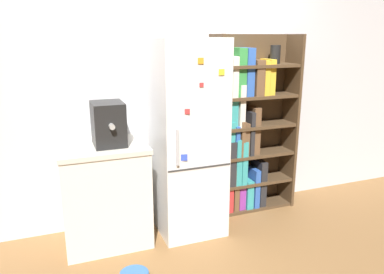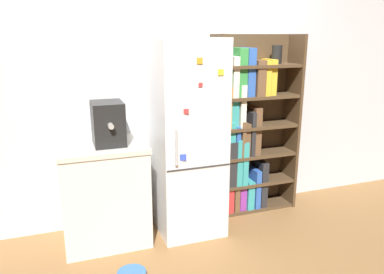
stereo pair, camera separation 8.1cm
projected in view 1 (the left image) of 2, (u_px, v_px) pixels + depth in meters
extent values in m
plane|color=olive|center=(192.00, 233.00, 3.50)|extent=(16.00, 16.00, 0.00)
cube|color=silver|center=(175.00, 88.00, 3.59)|extent=(8.00, 0.05, 2.60)
cube|color=silver|center=(187.00, 138.00, 3.39)|extent=(0.58, 0.63, 1.77)
cube|color=#333333|center=(200.00, 168.00, 3.15)|extent=(0.57, 0.01, 0.01)
cube|color=#B2B2B7|center=(178.00, 148.00, 3.02)|extent=(0.02, 0.02, 0.30)
cube|color=red|center=(202.00, 85.00, 2.97)|extent=(0.03, 0.01, 0.03)
cube|color=orange|center=(201.00, 61.00, 2.92)|extent=(0.05, 0.01, 0.05)
cube|color=blue|center=(184.00, 158.00, 3.07)|extent=(0.05, 0.02, 0.05)
cube|color=yellow|center=(222.00, 72.00, 3.01)|extent=(0.05, 0.01, 0.05)
cube|color=red|center=(187.00, 112.00, 2.98)|extent=(0.04, 0.02, 0.04)
cube|color=#4C3823|center=(215.00, 129.00, 3.65)|extent=(0.03, 0.31, 1.80)
cube|color=#4C3823|center=(289.00, 122.00, 3.95)|extent=(0.03, 0.31, 1.80)
cube|color=#4C3823|center=(247.00, 123.00, 3.93)|extent=(0.89, 0.03, 1.80)
cube|color=#4C3823|center=(250.00, 205.00, 4.03)|extent=(0.83, 0.28, 0.03)
cube|color=#4C3823|center=(251.00, 181.00, 3.96)|extent=(0.83, 0.28, 0.03)
cube|color=#4C3823|center=(253.00, 154.00, 3.88)|extent=(0.83, 0.28, 0.03)
cube|color=#4C3823|center=(254.00, 125.00, 3.80)|extent=(0.83, 0.28, 0.03)
cube|color=#4C3823|center=(255.00, 96.00, 3.72)|extent=(0.83, 0.28, 0.03)
cube|color=#4C3823|center=(256.00, 66.00, 3.65)|extent=(0.83, 0.28, 0.03)
cube|color=silver|center=(219.00, 191.00, 3.84)|extent=(0.05, 0.26, 0.42)
cube|color=red|center=(226.00, 188.00, 3.85)|extent=(0.07, 0.22, 0.46)
cube|color=brown|center=(232.00, 187.00, 3.89)|extent=(0.05, 0.25, 0.46)
cube|color=purple|center=(239.00, 185.00, 3.91)|extent=(0.07, 0.21, 0.49)
cube|color=teal|center=(245.00, 192.00, 3.97)|extent=(0.07, 0.26, 0.30)
cube|color=#2D59B2|center=(252.00, 186.00, 3.98)|extent=(0.06, 0.25, 0.41)
cube|color=#262628|center=(258.00, 181.00, 4.00)|extent=(0.07, 0.25, 0.49)
cube|color=silver|center=(220.00, 165.00, 3.77)|extent=(0.06, 0.24, 0.41)
cube|color=#262628|center=(228.00, 162.00, 3.79)|extent=(0.09, 0.23, 0.46)
cube|color=teal|center=(235.00, 160.00, 3.81)|extent=(0.06, 0.23, 0.48)
cube|color=teal|center=(240.00, 161.00, 3.84)|extent=(0.06, 0.25, 0.45)
cube|color=teal|center=(221.00, 140.00, 3.70)|extent=(0.07, 0.23, 0.34)
cube|color=teal|center=(228.00, 138.00, 3.72)|extent=(0.07, 0.20, 0.36)
cube|color=#2D59B2|center=(233.00, 140.00, 3.75)|extent=(0.04, 0.22, 0.31)
cube|color=brown|center=(238.00, 137.00, 3.76)|extent=(0.04, 0.24, 0.36)
cube|color=brown|center=(243.00, 138.00, 3.79)|extent=(0.05, 0.22, 0.33)
cube|color=#262628|center=(247.00, 132.00, 3.80)|extent=(0.04, 0.26, 0.44)
cube|color=brown|center=(253.00, 130.00, 3.81)|extent=(0.07, 0.20, 0.48)
cube|color=orange|center=(222.00, 107.00, 3.61)|extent=(0.09, 0.23, 0.40)
cube|color=teal|center=(230.00, 104.00, 3.66)|extent=(0.08, 0.21, 0.43)
cube|color=silver|center=(238.00, 105.00, 3.68)|extent=(0.06, 0.23, 0.42)
cube|color=#338C3F|center=(223.00, 81.00, 3.55)|extent=(0.09, 0.20, 0.30)
cube|color=silver|center=(230.00, 76.00, 3.57)|extent=(0.06, 0.24, 0.38)
cube|color=#338C3F|center=(238.00, 72.00, 3.60)|extent=(0.09, 0.22, 0.46)
cube|color=#2D59B2|center=(246.00, 72.00, 3.63)|extent=(0.08, 0.23, 0.46)
cube|color=brown|center=(254.00, 77.00, 3.67)|extent=(0.09, 0.26, 0.34)
cube|color=gold|center=(262.00, 77.00, 3.69)|extent=(0.06, 0.22, 0.34)
cube|color=gold|center=(267.00, 77.00, 3.73)|extent=(0.06, 0.22, 0.35)
cylinder|color=black|center=(275.00, 54.00, 3.69)|extent=(0.10, 0.10, 0.18)
cube|color=silver|center=(105.00, 196.00, 3.27)|extent=(0.72, 0.58, 0.85)
cube|color=beige|center=(102.00, 147.00, 3.15)|extent=(0.74, 0.60, 0.04)
cube|color=black|center=(108.00, 124.00, 3.11)|extent=(0.25, 0.32, 0.36)
cylinder|color=#A5A39E|center=(112.00, 127.00, 2.93)|extent=(0.04, 0.06, 0.04)
torus|color=#3366A5|center=(134.00, 274.00, 2.81)|extent=(0.22, 0.22, 0.01)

